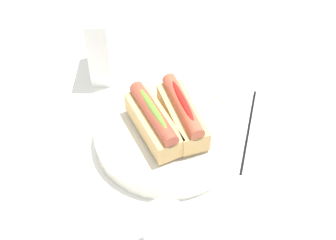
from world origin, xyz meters
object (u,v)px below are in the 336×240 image
at_px(serving_bowl, 168,134).
at_px(napkin_box, 102,42).
at_px(hotdog_back, 153,121).
at_px(hotdog_front, 182,113).
at_px(water_glass, 166,235).
at_px(chopstick_near, 248,128).

distance_m(serving_bowl, napkin_box, 0.25).
bearing_deg(hotdog_back, napkin_box, 23.98).
bearing_deg(hotdog_front, water_glass, 169.03).
distance_m(hotdog_back, water_glass, 0.21).
bearing_deg(chopstick_near, napkin_box, 73.26).
distance_m(hotdog_front, water_glass, 0.23).
xyz_separation_m(hotdog_front, hotdog_back, (-0.02, 0.05, 0.00)).
bearing_deg(chopstick_near, hotdog_front, 112.93).
relative_size(hotdog_back, chopstick_near, 0.72).
xyz_separation_m(serving_bowl, water_glass, (-0.22, 0.02, 0.02)).
xyz_separation_m(serving_bowl, chopstick_near, (0.02, -0.16, -0.02)).
bearing_deg(serving_bowl, hotdog_front, -73.41).
distance_m(serving_bowl, chopstick_near, 0.16).
bearing_deg(serving_bowl, hotdog_back, 106.59).
distance_m(water_glass, chopstick_near, 0.30).
relative_size(water_glass, napkin_box, 0.60).
relative_size(hotdog_back, water_glass, 1.75).
bearing_deg(hotdog_back, hotdog_front, -73.41).
relative_size(serving_bowl, hotdog_front, 1.73).
bearing_deg(water_glass, hotdog_front, -10.97).
height_order(hotdog_front, hotdog_back, same).
xyz_separation_m(serving_bowl, napkin_box, (0.21, 0.12, 0.06)).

